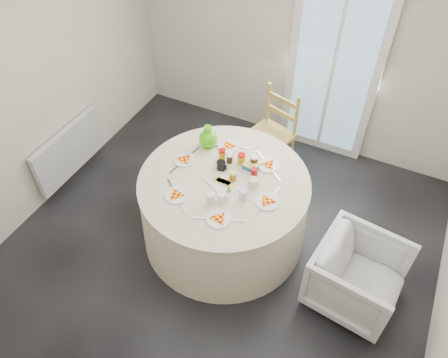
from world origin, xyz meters
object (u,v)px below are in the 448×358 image
at_px(table, 224,210).
at_px(wooden_chair, 270,137).
at_px(green_pitcher, 208,139).
at_px(radiator, 70,151).
at_px(armchair, 359,273).

distance_m(table, wooden_chair, 1.11).
bearing_deg(green_pitcher, wooden_chair, 43.18).
distance_m(table, green_pitcher, 0.70).
bearing_deg(radiator, table, -0.03).
relative_size(table, green_pitcher, 6.94).
xyz_separation_m(radiator, armchair, (3.24, -0.13, 0.01)).
xyz_separation_m(radiator, table, (1.90, -0.00, -0.01)).
xyz_separation_m(radiator, wooden_chair, (1.91, 1.10, 0.09)).
xyz_separation_m(wooden_chair, armchair, (1.33, -1.23, -0.08)).
bearing_deg(armchair, table, 91.83).
bearing_deg(table, wooden_chair, 89.00).
height_order(radiator, wooden_chair, wooden_chair).
bearing_deg(armchair, green_pitcher, 81.42).
distance_m(radiator, armchair, 3.24).
height_order(radiator, green_pitcher, green_pitcher).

